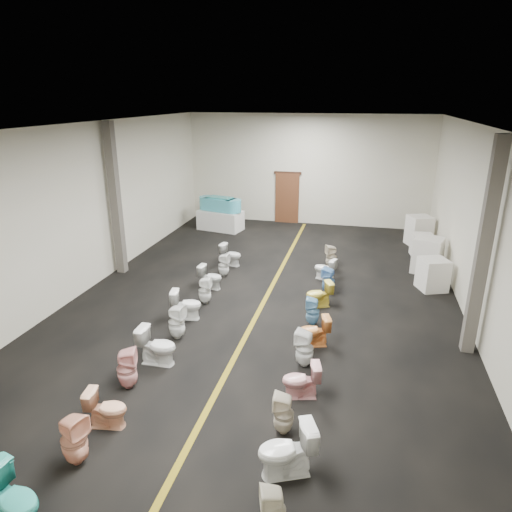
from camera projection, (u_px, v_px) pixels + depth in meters
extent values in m
plane|color=black|center=(265.00, 299.00, 12.20)|extent=(16.00, 16.00, 0.00)
plane|color=black|center=(266.00, 125.00, 10.71)|extent=(16.00, 16.00, 0.00)
plane|color=beige|center=(307.00, 170.00, 18.79)|extent=(10.00, 0.00, 10.00)
plane|color=beige|center=(76.00, 435.00, 4.12)|extent=(10.00, 0.00, 10.00)
plane|color=beige|center=(89.00, 207.00, 12.56)|extent=(0.00, 16.00, 16.00)
plane|color=beige|center=(480.00, 231.00, 10.35)|extent=(0.00, 16.00, 16.00)
cube|color=olive|center=(265.00, 299.00, 12.20)|extent=(0.12, 15.60, 0.01)
cube|color=#562D19|center=(287.00, 198.00, 19.31)|extent=(1.00, 0.10, 2.10)
cube|color=#331C11|center=(288.00, 173.00, 18.97)|extent=(1.15, 0.08, 0.10)
cube|color=#59544C|center=(116.00, 200.00, 13.42)|extent=(0.25, 0.25, 4.50)
cube|color=#59544C|center=(483.00, 251.00, 9.03)|extent=(0.25, 0.25, 4.50)
cube|color=white|center=(220.00, 220.00, 18.46)|extent=(1.90, 1.21, 0.78)
cube|color=#43AEC2|center=(220.00, 204.00, 18.24)|extent=(1.33, 0.95, 0.50)
cylinder|color=#43AEC2|center=(208.00, 203.00, 18.51)|extent=(0.66, 0.66, 0.50)
cylinder|color=#43AEC2|center=(233.00, 206.00, 17.97)|extent=(0.66, 0.66, 0.50)
cube|color=teal|center=(220.00, 199.00, 18.18)|extent=(1.08, 0.71, 0.20)
cube|color=white|center=(433.00, 274.00, 12.71)|extent=(0.90, 0.90, 0.90)
cube|color=white|center=(428.00, 255.00, 13.94)|extent=(1.01, 1.01, 1.09)
cube|color=silver|center=(422.00, 245.00, 15.39)|extent=(0.75, 0.75, 0.76)
cube|color=white|center=(419.00, 231.00, 16.50)|extent=(0.98, 0.98, 1.08)
imported|color=teal|center=(13.00, 499.00, 5.68)|extent=(0.89, 0.66, 0.82)
imported|color=#F8AE8D|center=(74.00, 440.00, 6.64)|extent=(0.48, 0.47, 0.84)
imported|color=#F6B28A|center=(107.00, 408.00, 7.43)|extent=(0.71, 0.47, 0.67)
imported|color=#ECA6A4|center=(127.00, 369.00, 8.39)|extent=(0.47, 0.47, 0.81)
imported|color=white|center=(157.00, 346.00, 9.17)|extent=(0.78, 0.45, 0.79)
imported|color=white|center=(177.00, 322.00, 10.12)|extent=(0.40, 0.39, 0.81)
imported|color=white|center=(186.00, 305.00, 11.05)|extent=(0.79, 0.54, 0.74)
imported|color=white|center=(205.00, 290.00, 11.87)|extent=(0.35, 0.34, 0.72)
imported|color=silver|center=(211.00, 277.00, 12.81)|extent=(0.69, 0.43, 0.68)
imported|color=white|center=(224.00, 265.00, 13.66)|extent=(0.34, 0.34, 0.71)
imported|color=silver|center=(231.00, 255.00, 14.57)|extent=(0.74, 0.50, 0.70)
imported|color=beige|center=(273.00, 511.00, 5.58)|extent=(0.41, 0.40, 0.70)
imported|color=white|center=(287.00, 451.00, 6.43)|extent=(0.94, 0.76, 0.83)
imported|color=beige|center=(284.00, 414.00, 7.27)|extent=(0.34, 0.34, 0.72)
imported|color=#F3AAAB|center=(301.00, 381.00, 8.14)|extent=(0.75, 0.54, 0.69)
imported|color=white|center=(305.00, 348.00, 9.08)|extent=(0.41, 0.41, 0.79)
imported|color=#E68B40|center=(314.00, 331.00, 9.85)|extent=(0.76, 0.57, 0.69)
imported|color=#74AED2|center=(313.00, 311.00, 10.74)|extent=(0.33, 0.33, 0.70)
imported|color=#F2D94E|center=(319.00, 294.00, 11.68)|extent=(0.77, 0.63, 0.68)
imported|color=#689ED9|center=(328.00, 281.00, 12.47)|extent=(0.42, 0.42, 0.75)
imported|color=white|center=(325.00, 269.00, 13.44)|extent=(0.73, 0.56, 0.66)
imported|color=beige|center=(331.00, 257.00, 14.31)|extent=(0.45, 0.45, 0.75)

